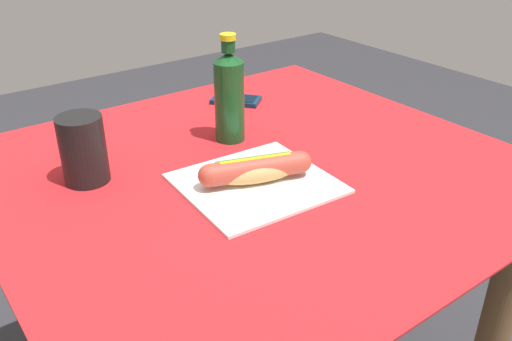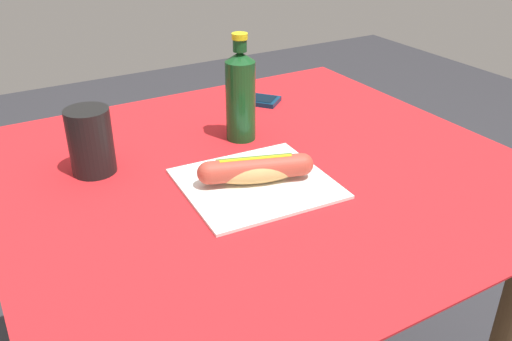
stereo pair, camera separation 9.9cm
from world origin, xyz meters
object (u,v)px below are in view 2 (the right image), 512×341
hot_dog (256,169)px  drinking_cup (91,141)px  soda_bottle (240,94)px  cell_phone (255,99)px

hot_dog → drinking_cup: drinking_cup is taller
drinking_cup → soda_bottle: bearing=-1.0°
hot_dog → cell_phone: (0.22, 0.38, -0.03)m
soda_bottle → drinking_cup: size_ratio=1.79×
cell_phone → drinking_cup: 0.50m
cell_phone → drinking_cup: (-0.46, -0.17, 0.06)m
soda_bottle → hot_dog: bearing=-111.2°
cell_phone → soda_bottle: size_ratio=0.59×
soda_bottle → drinking_cup: (-0.32, 0.01, -0.04)m
cell_phone → drinking_cup: bearing=-159.4°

